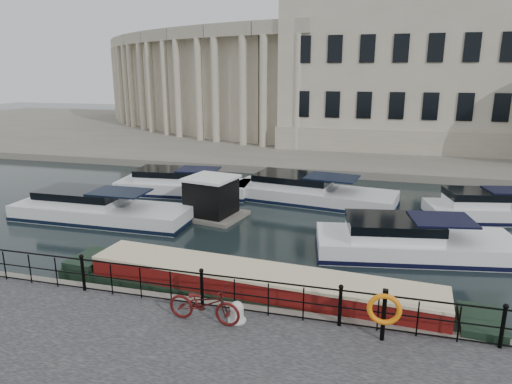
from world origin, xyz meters
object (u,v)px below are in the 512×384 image
narrowboat (258,294)px  harbour_hut (211,199)px  mooring_bollard (237,312)px  bicycle (204,304)px  life_ring_post (384,310)px

narrowboat → harbour_hut: (-4.66, 8.25, 0.59)m
mooring_bollard → bicycle: bearing=-162.1°
bicycle → mooring_bollard: bicycle is taller
bicycle → narrowboat: (0.94, 2.28, -0.74)m
harbour_hut → mooring_bollard: bearing=-54.9°
bicycle → harbour_hut: size_ratio=0.58×
life_ring_post → narrowboat: life_ring_post is taller
narrowboat → harbour_hut: size_ratio=3.95×
bicycle → mooring_bollard: bearing=-69.7°
life_ring_post → narrowboat: 4.43m
mooring_bollard → harbour_hut: harbour_hut is taller
bicycle → life_ring_post: size_ratio=1.48×
narrowboat → harbour_hut: bearing=123.8°
life_ring_post → harbour_hut: (-8.47, 10.23, -0.49)m
bicycle → narrowboat: 2.57m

